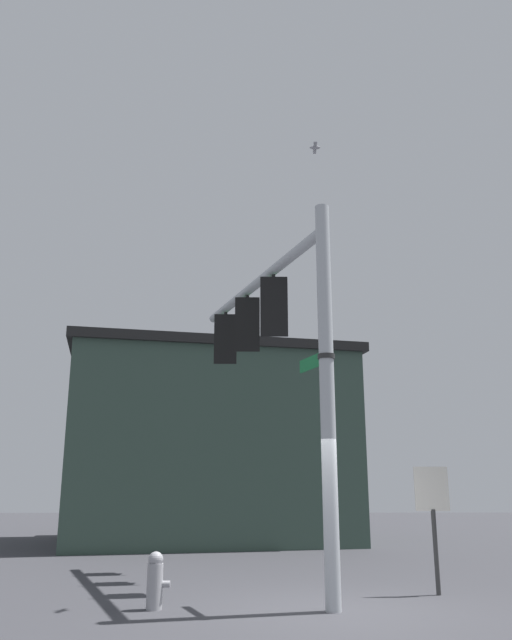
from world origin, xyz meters
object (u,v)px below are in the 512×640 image
object	(u,v)px
traffic_light_mid_inner	(247,326)
fire_hydrant	(155,580)
historical_marker	(433,509)
traffic_light_nearest_pole	(274,309)
traffic_light_mid_outer	(226,340)
street_name_sign	(319,360)
bird_flying	(315,147)

from	to	relation	value
traffic_light_mid_inner	fire_hydrant	bearing A→B (deg)	-113.14
traffic_light_mid_inner	historical_marker	distance (m)	5.40
traffic_light_nearest_pole	traffic_light_mid_inner	bearing A→B (deg)	110.28
traffic_light_nearest_pole	traffic_light_mid_outer	xyz separation A→B (m)	(-1.04, 2.81, 0.00)
traffic_light_mid_inner	street_name_sign	bearing A→B (deg)	-69.84
bird_flying	historical_marker	xyz separation A→B (m)	(1.95, 0.38, -6.86)
bird_flying	fire_hydrant	distance (m)	8.35
traffic_light_mid_inner	traffic_light_mid_outer	world-z (taller)	same
fire_hydrant	historical_marker	world-z (taller)	historical_marker
traffic_light_mid_outer	bird_flying	bearing A→B (deg)	-64.00
traffic_light_nearest_pole	traffic_light_mid_outer	world-z (taller)	same
traffic_light_mid_inner	street_name_sign	size ratio (longest dim) A/B	1.24
fire_hydrant	bird_flying	bearing A→B (deg)	18.30
traffic_light_nearest_pole	fire_hydrant	size ratio (longest dim) A/B	1.59
historical_marker	traffic_light_mid_outer	bearing A→B (deg)	138.24
traffic_light_nearest_pole	traffic_light_mid_inner	distance (m)	1.50
fire_hydrant	historical_marker	size ratio (longest dim) A/B	0.39
traffic_light_mid_inner	traffic_light_nearest_pole	bearing A→B (deg)	-69.72
fire_hydrant	traffic_light_mid_inner	bearing A→B (deg)	66.86
traffic_light_mid_outer	traffic_light_nearest_pole	bearing A→B (deg)	-69.72
traffic_light_mid_inner	bird_flying	distance (m)	4.07
traffic_light_nearest_pole	historical_marker	world-z (taller)	traffic_light_nearest_pole
traffic_light_nearest_pole	bird_flying	size ratio (longest dim) A/B	3.70
street_name_sign	historical_marker	xyz separation A→B (m)	(2.09, 1.23, -2.42)
street_name_sign	traffic_light_nearest_pole	bearing A→B (deg)	110.07
traffic_light_nearest_pole	traffic_light_mid_outer	bearing A→B (deg)	110.28
traffic_light_mid_inner	fire_hydrant	size ratio (longest dim) A/B	1.59
traffic_light_nearest_pole	street_name_sign	distance (m)	2.38
traffic_light_mid_inner	fire_hydrant	xyz separation A→B (m)	(-1.39, -3.25, -4.80)
traffic_light_mid_inner	street_name_sign	distance (m)	3.69
bird_flying	fire_hydrant	size ratio (longest dim) A/B	0.43
street_name_sign	historical_marker	size ratio (longest dim) A/B	0.50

